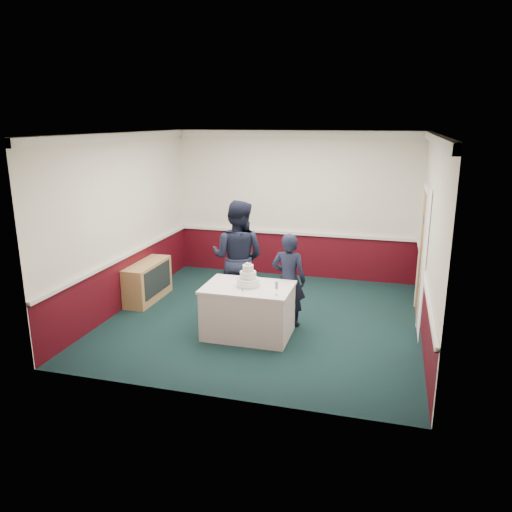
% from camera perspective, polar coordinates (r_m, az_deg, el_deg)
% --- Properties ---
extents(ground, '(5.00, 5.00, 0.00)m').
position_cam_1_polar(ground, '(8.36, 0.93, -7.17)').
color(ground, '#14302B').
rests_on(ground, ground).
extents(room_shell, '(5.00, 5.00, 3.00)m').
position_cam_1_polar(room_shell, '(8.39, 2.56, 6.87)').
color(room_shell, silver).
rests_on(room_shell, ground).
extents(sideboard, '(0.41, 1.20, 0.70)m').
position_cam_1_polar(sideboard, '(9.31, -12.26, -2.84)').
color(sideboard, tan).
rests_on(sideboard, ground).
extents(cake_table, '(1.32, 0.92, 0.79)m').
position_cam_1_polar(cake_table, '(7.62, -0.90, -6.22)').
color(cake_table, white).
rests_on(cake_table, ground).
extents(wedding_cake, '(0.35, 0.35, 0.36)m').
position_cam_1_polar(wedding_cake, '(7.45, -0.91, -2.65)').
color(wedding_cake, white).
rests_on(wedding_cake, cake_table).
extents(cake_knife, '(0.10, 0.21, 0.00)m').
position_cam_1_polar(cake_knife, '(7.31, -1.58, -3.90)').
color(cake_knife, silver).
rests_on(cake_knife, cake_table).
extents(champagne_flute, '(0.05, 0.05, 0.21)m').
position_cam_1_polar(champagne_flute, '(7.06, 2.35, -3.44)').
color(champagne_flute, silver).
rests_on(champagne_flute, cake_table).
extents(person_man, '(1.00, 0.81, 1.93)m').
position_cam_1_polar(person_man, '(8.35, -2.09, -0.17)').
color(person_man, black).
rests_on(person_man, ground).
extents(person_woman, '(0.57, 0.38, 1.51)m').
position_cam_1_polar(person_woman, '(7.89, 3.74, -2.74)').
color(person_woman, black).
rests_on(person_woman, ground).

